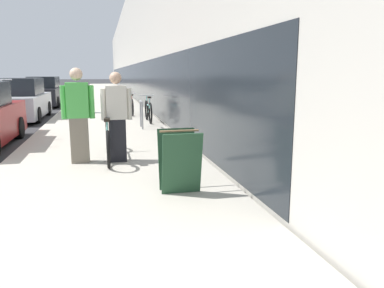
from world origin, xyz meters
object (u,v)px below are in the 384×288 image
(tandem_bicycle, at_px, (108,140))
(person_rider, at_px, (117,117))
(person_bystander, at_px, (78,116))
(cruiser_bike_nearest, at_px, (148,111))
(sandwich_board_sign, at_px, (180,161))
(cruiser_bike_middle, at_px, (131,106))
(vintage_roadster_curbside, at_px, (21,101))
(parked_sedan_far, at_px, (45,93))
(bike_rack_hoop, at_px, (141,112))

(tandem_bicycle, height_order, person_rider, person_rider)
(person_bystander, height_order, cruiser_bike_nearest, person_bystander)
(person_rider, distance_m, cruiser_bike_nearest, 5.99)
(sandwich_board_sign, bearing_deg, person_bystander, 124.57)
(cruiser_bike_nearest, xyz_separation_m, cruiser_bike_middle, (-0.41, 2.42, -0.02))
(vintage_roadster_curbside, bearing_deg, person_bystander, -72.52)
(person_rider, relative_size, sandwich_board_sign, 1.90)
(person_bystander, distance_m, vintage_roadster_curbside, 8.83)
(sandwich_board_sign, bearing_deg, parked_sedan_far, 103.88)
(cruiser_bike_nearest, relative_size, sandwich_board_sign, 2.04)
(person_rider, bearing_deg, parked_sedan_far, 102.88)
(person_bystander, relative_size, bike_rack_hoop, 2.11)
(sandwich_board_sign, bearing_deg, vintage_roadster_curbside, 111.39)
(cruiser_bike_nearest, xyz_separation_m, parked_sedan_far, (-4.65, 8.93, 0.23))
(person_bystander, relative_size, sandwich_board_sign, 1.98)
(person_rider, bearing_deg, sandwich_board_sign, -69.39)
(tandem_bicycle, relative_size, vintage_roadster_curbside, 0.52)
(person_bystander, height_order, bike_rack_hoop, person_bystander)
(person_rider, distance_m, bike_rack_hoop, 4.48)
(tandem_bicycle, xyz_separation_m, cruiser_bike_nearest, (1.47, 5.55, 0.01))
(vintage_roadster_curbside, xyz_separation_m, parked_sedan_far, (-0.02, 6.27, 0.00))
(tandem_bicycle, bearing_deg, person_bystander, -157.48)
(person_bystander, bearing_deg, cruiser_bike_middle, 79.13)
(sandwich_board_sign, relative_size, parked_sedan_far, 0.20)
(sandwich_board_sign, height_order, vintage_roadster_curbside, vintage_roadster_curbside)
(person_rider, relative_size, person_bystander, 0.96)
(sandwich_board_sign, distance_m, parked_sedan_far, 17.38)
(person_bystander, height_order, parked_sedan_far, person_bystander)
(person_rider, xyz_separation_m, vintage_roadster_curbside, (-3.36, 8.49, -0.25))
(cruiser_bike_middle, bearing_deg, person_bystander, -100.87)
(tandem_bicycle, xyz_separation_m, sandwich_board_sign, (0.98, -2.39, 0.08))
(sandwich_board_sign, distance_m, vintage_roadster_curbside, 11.38)
(tandem_bicycle, height_order, vintage_roadster_curbside, vintage_roadster_curbside)
(person_rider, height_order, person_bystander, person_bystander)
(tandem_bicycle, xyz_separation_m, person_rider, (0.19, -0.28, 0.49))
(cruiser_bike_middle, bearing_deg, sandwich_board_sign, -90.39)
(person_rider, xyz_separation_m, bike_rack_hoop, (0.89, 4.38, -0.35))
(tandem_bicycle, relative_size, person_rider, 1.36)
(bike_rack_hoop, height_order, parked_sedan_far, parked_sedan_far)
(person_rider, bearing_deg, person_bystander, 174.35)
(tandem_bicycle, relative_size, parked_sedan_far, 0.52)
(parked_sedan_far, bearing_deg, person_rider, -77.12)
(tandem_bicycle, xyz_separation_m, person_bystander, (-0.52, -0.21, 0.52))
(cruiser_bike_nearest, bearing_deg, vintage_roadster_curbside, 150.14)
(person_rider, bearing_deg, bike_rack_hoop, 78.52)
(person_bystander, distance_m, sandwich_board_sign, 2.68)
(tandem_bicycle, distance_m, sandwich_board_sign, 2.59)
(person_rider, xyz_separation_m, person_bystander, (-0.71, 0.07, 0.04))
(person_rider, bearing_deg, cruiser_bike_middle, 84.03)
(cruiser_bike_middle, distance_m, vintage_roadster_curbside, 4.24)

